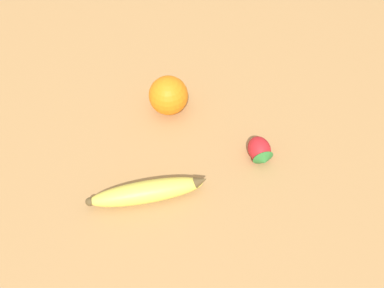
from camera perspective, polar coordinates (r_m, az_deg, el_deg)
name	(u,v)px	position (r m, az deg, el deg)	size (l,w,h in m)	color
ground_plane	(103,146)	(0.77, -13.37, -0.23)	(3.00, 3.00, 0.00)	#A87A47
banana	(148,192)	(0.68, -6.75, -7.23)	(0.16, 0.19, 0.04)	#DBCC4C
orange	(168,95)	(0.78, -3.61, 7.39)	(0.08, 0.08, 0.08)	orange
strawberry	(260,151)	(0.73, 10.33, -1.07)	(0.07, 0.07, 0.04)	red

